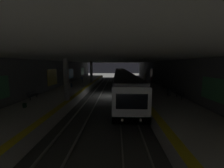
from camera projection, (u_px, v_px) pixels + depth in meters
name	position (u px, v px, depth m)	size (l,w,h in m)	color
ground_plane	(109.00, 96.00, 22.92)	(120.00, 120.00, 0.00)	#42423F
track_left	(123.00, 96.00, 22.84)	(60.00, 1.53, 0.16)	gray
track_right	(96.00, 96.00, 22.98)	(60.00, 1.53, 0.16)	gray
platform_left	(151.00, 93.00, 22.64)	(60.00, 5.30, 1.06)	beige
platform_right	(68.00, 93.00, 23.05)	(60.00, 5.30, 1.06)	beige
wall_left	(171.00, 79.00, 22.24)	(60.00, 0.56, 5.60)	slate
wall_right	(50.00, 78.00, 22.90)	(60.00, 0.56, 5.60)	slate
ceiling_slab	(109.00, 59.00, 22.14)	(60.00, 19.40, 0.40)	#ADAAA3
pillar_near	(66.00, 80.00, 15.82)	(0.56, 0.56, 4.55)	gray
pillar_far	(91.00, 72.00, 31.45)	(0.56, 0.56, 4.55)	gray
metro_train	(122.00, 79.00, 29.89)	(39.73, 2.83, 3.49)	silver
bench_left_mid	(180.00, 94.00, 16.96)	(1.70, 0.47, 0.86)	#262628
bench_right_near	(33.00, 94.00, 16.71)	(1.70, 0.47, 0.86)	#262628
bench_right_mid	(71.00, 81.00, 30.59)	(1.70, 0.47, 0.86)	#262628
person_waiting_near	(151.00, 80.00, 27.88)	(0.60, 0.24, 1.74)	black
person_walking_mid	(82.00, 79.00, 30.87)	(0.60, 0.22, 1.55)	black
person_standing_far	(145.00, 78.00, 33.35)	(0.60, 0.22, 1.60)	black
suitcase_rolling	(71.00, 85.00, 25.23)	(0.41, 0.20, 0.97)	navy
backpack_on_floor	(25.00, 105.00, 13.37)	(0.30, 0.20, 0.40)	#1E512D
trash_bin	(169.00, 92.00, 18.46)	(0.44, 0.44, 0.85)	#595B5E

